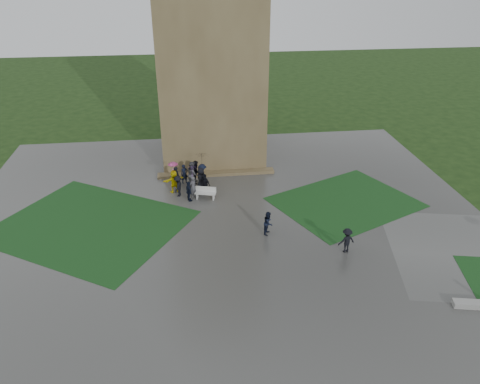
{
  "coord_description": "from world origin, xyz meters",
  "views": [
    {
      "loc": [
        -2.15,
        -22.27,
        15.37
      ],
      "look_at": [
        1.19,
        5.14,
        1.2
      ],
      "focal_mm": 35.0,
      "sensor_mm": 36.0,
      "label": 1
    }
  ],
  "objects": [
    {
      "name": "tower",
      "position": [
        0.0,
        15.0,
        9.0
      ],
      "size": [
        8.0,
        8.0,
        18.0
      ],
      "primitive_type": "cube",
      "color": "brown",
      "rests_on": "ground"
    },
    {
      "name": "pedestrian_mid",
      "position": [
        2.51,
        1.71,
        0.76
      ],
      "size": [
        0.69,
        0.83,
        1.48
      ],
      "primitive_type": "imported",
      "rotation": [
        0.0,
        0.0,
        1.11
      ],
      "color": "black",
      "rests_on": "plaza"
    },
    {
      "name": "plaza",
      "position": [
        0.0,
        2.0,
        0.01
      ],
      "size": [
        34.0,
        34.0,
        0.02
      ],
      "primitive_type": "cube",
      "color": "#393937",
      "rests_on": "ground"
    },
    {
      "name": "bench",
      "position": [
        -1.03,
        6.76,
        0.45
      ],
      "size": [
        1.53,
        0.83,
        0.85
      ],
      "rotation": [
        0.0,
        0.0,
        -0.27
      ],
      "color": "beige",
      "rests_on": "plaza"
    },
    {
      "name": "visitor_cluster",
      "position": [
        -1.96,
        8.16,
        1.1
      ],
      "size": [
        3.48,
        3.82,
        2.6
      ],
      "color": "black",
      "rests_on": "plaza"
    },
    {
      "name": "lawn_inset_left",
      "position": [
        -8.5,
        4.0,
        0.03
      ],
      "size": [
        14.1,
        13.46,
        0.01
      ],
      "primitive_type": "cube",
      "rotation": [
        0.0,
        0.0,
        -0.56
      ],
      "color": "#133616",
      "rests_on": "plaza"
    },
    {
      "name": "pedestrian_near",
      "position": [
        6.59,
        -0.76,
        0.78
      ],
      "size": [
        1.05,
        0.68,
        1.51
      ],
      "primitive_type": "imported",
      "rotation": [
        0.0,
        0.0,
        3.33
      ],
      "color": "black",
      "rests_on": "plaza"
    },
    {
      "name": "tower_plinth",
      "position": [
        0.0,
        10.6,
        0.13
      ],
      "size": [
        9.0,
        0.8,
        0.22
      ],
      "primitive_type": "cube",
      "color": "brown",
      "rests_on": "plaza"
    },
    {
      "name": "ground",
      "position": [
        0.0,
        0.0,
        0.0
      ],
      "size": [
        120.0,
        120.0,
        0.0
      ],
      "primitive_type": "plane",
      "color": "black"
    },
    {
      "name": "lawn_inset_right",
      "position": [
        8.5,
        5.0,
        0.03
      ],
      "size": [
        11.12,
        10.15,
        0.01
      ],
      "primitive_type": "cube",
      "rotation": [
        0.0,
        0.0,
        0.44
      ],
      "color": "#133616",
      "rests_on": "plaza"
    }
  ]
}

